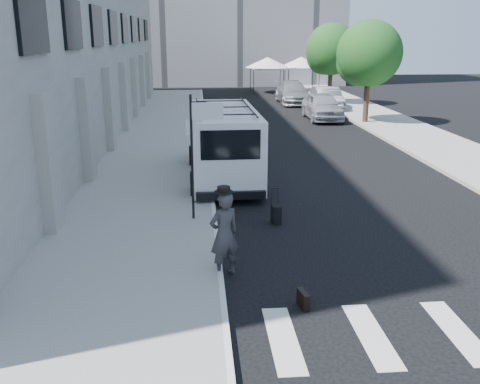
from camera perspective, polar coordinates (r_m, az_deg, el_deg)
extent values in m
plane|color=black|center=(12.62, 6.99, -7.92)|extent=(120.00, 120.00, 0.00)
cube|color=gray|center=(27.78, -8.29, 5.71)|extent=(4.50, 48.00, 0.15)
cube|color=gray|center=(33.66, 15.46, 7.16)|extent=(4.00, 56.00, 0.15)
cube|color=gray|center=(30.63, -22.82, 16.78)|extent=(10.00, 44.00, 12.00)
cylinder|color=black|center=(14.82, -5.14, 3.60)|extent=(0.07, 0.07, 3.50)
cube|color=white|center=(14.67, -5.22, 6.85)|extent=(0.30, 0.03, 0.42)
cube|color=white|center=(14.59, -3.48, 8.62)|extent=(0.85, 0.06, 0.45)
cylinder|color=black|center=(33.03, 13.32, 9.46)|extent=(0.32, 0.32, 2.80)
sphere|color=#164517|center=(32.83, 13.64, 14.19)|extent=(3.80, 3.80, 3.80)
sphere|color=#164517|center=(33.31, 12.58, 13.30)|extent=(2.66, 2.66, 2.66)
cylinder|color=black|center=(41.65, 9.56, 11.04)|extent=(0.32, 0.32, 2.80)
sphere|color=#164517|center=(41.49, 9.75, 14.79)|extent=(3.80, 3.80, 3.80)
sphere|color=#164517|center=(42.00, 8.96, 14.07)|extent=(2.66, 2.66, 2.66)
cylinder|color=black|center=(48.28, 1.46, 11.62)|extent=(0.06, 0.06, 2.20)
cylinder|color=black|center=(48.65, 4.81, 11.61)|extent=(0.06, 0.06, 2.20)
cylinder|color=black|center=(51.06, 1.12, 11.89)|extent=(0.06, 0.06, 2.20)
cylinder|color=black|center=(51.41, 4.30, 11.88)|extent=(0.06, 0.06, 2.20)
cube|color=white|center=(49.75, 2.94, 13.08)|extent=(3.00, 3.00, 0.12)
cone|color=white|center=(49.72, 2.95, 13.65)|extent=(4.00, 4.00, 0.90)
cylinder|color=black|center=(49.21, 5.18, 11.65)|extent=(0.06, 0.06, 2.20)
cylinder|color=black|center=(49.76, 8.43, 11.60)|extent=(0.06, 0.06, 2.20)
cylinder|color=black|center=(51.97, 4.66, 11.92)|extent=(0.06, 0.06, 2.20)
cylinder|color=black|center=(52.48, 7.75, 11.87)|extent=(0.06, 0.06, 2.20)
cube|color=white|center=(50.75, 6.55, 13.06)|extent=(3.00, 3.00, 0.12)
cone|color=white|center=(50.73, 6.57, 13.62)|extent=(4.00, 4.00, 0.90)
imported|color=#333235|center=(11.75, -1.71, -4.55)|extent=(0.84, 0.74, 1.94)
cube|color=black|center=(10.80, 6.76, -11.32)|extent=(0.19, 0.45, 0.34)
cube|color=black|center=(15.23, 3.87, -2.42)|extent=(0.27, 0.39, 0.53)
cylinder|color=black|center=(15.20, 3.41, -0.49)|extent=(0.02, 0.02, 0.50)
cylinder|color=black|center=(15.25, 4.07, -0.45)|extent=(0.02, 0.02, 0.50)
cube|color=black|center=(15.16, 3.76, 0.42)|extent=(0.20, 0.06, 0.03)
cube|color=white|center=(19.45, -1.76, 5.26)|extent=(2.42, 6.24, 2.41)
cube|color=white|center=(22.88, -2.34, 5.57)|extent=(2.20, 1.08, 1.26)
cube|color=black|center=(16.34, -1.02, 5.06)|extent=(1.84, 0.13, 0.92)
cylinder|color=black|center=(21.75, -5.01, 3.80)|extent=(0.34, 0.88, 0.87)
cylinder|color=black|center=(21.88, 0.72, 3.94)|extent=(0.34, 0.88, 0.87)
cylinder|color=black|center=(17.63, -4.80, 0.78)|extent=(0.34, 0.88, 0.87)
cylinder|color=black|center=(17.79, 2.24, 0.98)|extent=(0.34, 0.88, 0.87)
imported|color=#A3A4AB|center=(34.33, 8.76, 9.03)|extent=(2.08, 5.00, 1.69)
imported|color=#56575E|center=(39.04, 9.27, 9.82)|extent=(1.90, 4.93, 1.60)
imported|color=gray|center=(42.28, 5.67, 10.47)|extent=(2.29, 5.61, 1.63)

